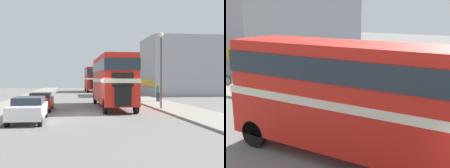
# 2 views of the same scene
# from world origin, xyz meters

# --- Properties ---
(double_decker_bus) EXTENTS (2.44, 11.13, 4.19)m
(double_decker_bus) POSITION_xyz_m (1.81, 4.31, 2.50)
(double_decker_bus) COLOR red
(double_decker_bus) RESTS_ON ground_plane
(pedestrian_walking) EXTENTS (0.36, 0.36, 1.78)m
(pedestrian_walking) POSITION_xyz_m (7.15, 9.15, 1.13)
(pedestrian_walking) COLOR #282833
(pedestrian_walking) RESTS_ON sidewalk_right
(shop_building_block) EXTENTS (20.00, 9.16, 8.35)m
(shop_building_block) POSITION_xyz_m (19.30, 22.88, 4.18)
(shop_building_block) COLOR #999EA8
(shop_building_block) RESTS_ON ground_plane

